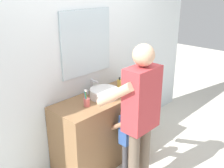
% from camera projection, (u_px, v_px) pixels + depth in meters
% --- Properties ---
extents(ground_plane, '(14.00, 14.00, 0.00)m').
position_uv_depth(ground_plane, '(121.00, 167.00, 3.35)').
color(ground_plane, silver).
extents(back_wall, '(4.40, 0.10, 2.70)m').
position_uv_depth(back_wall, '(84.00, 55.00, 3.27)').
color(back_wall, silver).
rests_on(back_wall, ground).
extents(vanity_cabinet, '(1.31, 0.54, 0.88)m').
position_uv_depth(vanity_cabinet, '(103.00, 128.00, 3.39)').
color(vanity_cabinet, olive).
rests_on(vanity_cabinet, ground).
extents(sink_basin, '(0.35, 0.35, 0.11)m').
position_uv_depth(sink_basin, '(104.00, 93.00, 3.20)').
color(sink_basin, white).
rests_on(sink_basin, vanity_cabinet).
extents(faucet, '(0.18, 0.14, 0.18)m').
position_uv_depth(faucet, '(92.00, 87.00, 3.33)').
color(faucet, '#B7BABF').
rests_on(faucet, vanity_cabinet).
extents(toothbrush_cup, '(0.07, 0.07, 0.21)m').
position_uv_depth(toothbrush_cup, '(87.00, 102.00, 2.97)').
color(toothbrush_cup, '#D86666').
rests_on(toothbrush_cup, vanity_cabinet).
extents(soap_bottle, '(0.06, 0.06, 0.17)m').
position_uv_depth(soap_bottle, '(119.00, 84.00, 3.45)').
color(soap_bottle, gold).
rests_on(soap_bottle, vanity_cabinet).
extents(child_toddler, '(0.28, 0.28, 0.92)m').
position_uv_depth(child_toddler, '(128.00, 132.00, 3.09)').
color(child_toddler, '#47474C').
rests_on(child_toddler, ground).
extents(adult_parent, '(0.51, 0.54, 1.66)m').
position_uv_depth(adult_parent, '(140.00, 108.00, 2.69)').
color(adult_parent, '#6B5B4C').
rests_on(adult_parent, ground).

